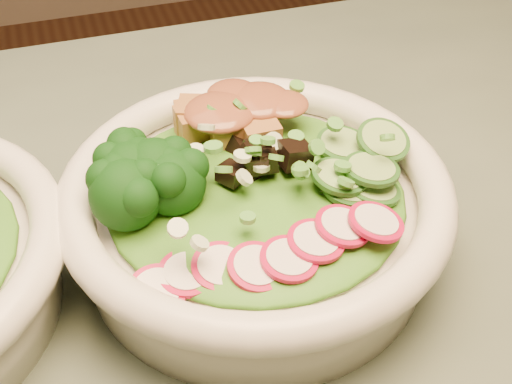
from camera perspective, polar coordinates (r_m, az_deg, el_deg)
name	(u,v)px	position (r m, az deg, el deg)	size (l,w,h in m)	color
salad_bowl	(256,213)	(0.51, 0.00, -1.72)	(0.28, 0.28, 0.07)	silver
lettuce_bed	(256,191)	(0.49, 0.00, 0.09)	(0.21, 0.21, 0.02)	#1F6415
broccoli_florets	(163,189)	(0.47, -7.46, 0.27)	(0.08, 0.07, 0.04)	black
radish_slices	(286,254)	(0.44, 2.40, -4.99)	(0.11, 0.04, 0.02)	#AB0D37
cucumber_slices	(349,164)	(0.50, 7.46, 2.20)	(0.07, 0.07, 0.04)	#89AD60
mushroom_heap	(252,164)	(0.49, -0.33, 2.27)	(0.07, 0.07, 0.04)	black
tofu_cubes	(238,124)	(0.54, -1.41, 5.48)	(0.09, 0.06, 0.04)	olive
peanut_sauce	(238,109)	(0.53, -1.43, 6.66)	(0.07, 0.06, 0.02)	brown
scallion_garnish	(256,163)	(0.48, 0.00, 2.33)	(0.20, 0.20, 0.02)	#4E9A36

